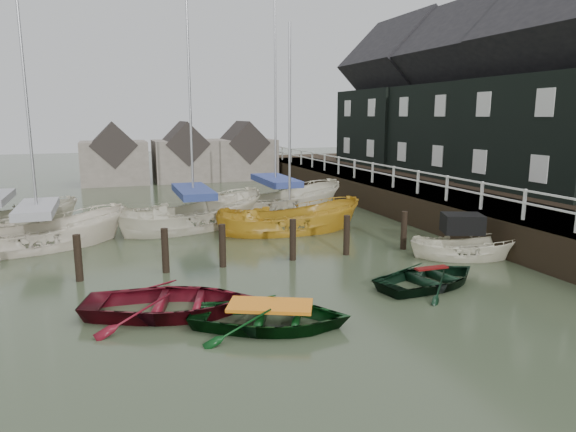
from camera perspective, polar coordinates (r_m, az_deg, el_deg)
name	(u,v)px	position (r m, az deg, el deg)	size (l,w,h in m)	color
ground	(289,292)	(14.33, 0.12, -8.45)	(120.00, 120.00, 0.00)	#333D27
pier	(397,196)	(27.01, 12.03, 2.15)	(3.04, 32.00, 2.70)	black
land_strip	(484,204)	(30.35, 20.92, 1.27)	(14.00, 38.00, 1.50)	black
quay_houses	(510,98)	(28.97, 23.44, 11.96)	(6.52, 28.14, 10.01)	black
mooring_pilings	(225,252)	(16.65, -6.99, -3.94)	(13.72, 0.22, 1.80)	black
far_sheds	(182,156)	(39.20, -11.65, 6.58)	(14.00, 4.08, 4.39)	#665B51
rowboat_red	(171,314)	(13.18, -12.87, -10.55)	(2.99, 4.19, 0.87)	#530B16
rowboat_green	(270,327)	(12.14, -1.97, -12.18)	(2.64, 3.70, 0.77)	black
rowboat_dkgreen	(430,285)	(15.42, 15.55, -7.44)	(2.49, 3.49, 0.72)	black
motorboat	(464,255)	(18.60, 18.94, -4.08)	(3.94, 2.67, 2.21)	beige
sailboat_a	(40,246)	(21.03, -25.80, -3.04)	(6.77, 4.09, 11.18)	silver
sailboat_b	(194,226)	(22.72, -10.35, -1.12)	(7.40, 4.84, 11.28)	beige
sailboat_c	(290,231)	(21.66, 0.18, -1.67)	(6.37, 2.59, 9.61)	gold
sailboat_d	(276,212)	(25.52, -1.37, 0.40)	(7.56, 3.62, 12.82)	beige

